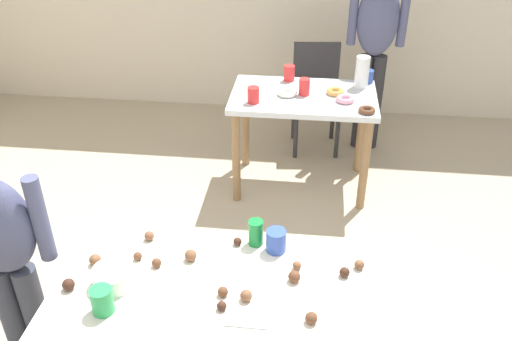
{
  "coord_description": "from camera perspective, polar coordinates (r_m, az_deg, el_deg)",
  "views": [
    {
      "loc": [
        0.27,
        -1.76,
        2.32
      ],
      "look_at": [
        0.01,
        0.5,
        0.9
      ],
      "focal_mm": 38.27,
      "sensor_mm": 36.0,
      "label": 1
    }
  ],
  "objects": [
    {
      "name": "cake_ball_15",
      "position": [
        2.42,
        -12.27,
        -8.75
      ],
      "size": [
        0.04,
        0.04,
        0.04
      ],
      "primitive_type": "sphere",
      "color": "brown",
      "rests_on": "dining_table_near"
    },
    {
      "name": "person_girl_near",
      "position": [
        2.61,
        -24.88,
        -7.53
      ],
      "size": [
        0.46,
        0.24,
        1.34
      ],
      "color": "#383D4C",
      "rests_on": "ground_plane"
    },
    {
      "name": "cake_ball_3",
      "position": [
        2.19,
        -1.05,
        -12.93
      ],
      "size": [
        0.05,
        0.05,
        0.05
      ],
      "primitive_type": "sphere",
      "color": "brown",
      "rests_on": "dining_table_near"
    },
    {
      "name": "cake_ball_14",
      "position": [
        2.16,
        -3.61,
        -13.95
      ],
      "size": [
        0.04,
        0.04,
        0.04
      ],
      "primitive_type": "sphere",
      "color": "#3D2319",
      "rests_on": "dining_table_near"
    },
    {
      "name": "cake_ball_12",
      "position": [
        2.12,
        5.8,
        -15.09
      ],
      "size": [
        0.05,
        0.05,
        0.05
      ],
      "primitive_type": "sphere",
      "color": "brown",
      "rests_on": "dining_table_near"
    },
    {
      "name": "cup_far_2",
      "position": [
        3.86,
        5.08,
        8.7
      ],
      "size": [
        0.08,
        0.08,
        0.12
      ],
      "primitive_type": "cylinder",
      "color": "red",
      "rests_on": "dining_table_far"
    },
    {
      "name": "cake_ball_13",
      "position": [
        2.33,
        4.3,
        -9.87
      ],
      "size": [
        0.04,
        0.04,
        0.04
      ],
      "primitive_type": "sphere",
      "color": "brown",
      "rests_on": "dining_table_near"
    },
    {
      "name": "cake_ball_1",
      "position": [
        2.37,
        -10.36,
        -9.48
      ],
      "size": [
        0.04,
        0.04,
        0.04
      ],
      "primitive_type": "sphere",
      "color": "brown",
      "rests_on": "dining_table_near"
    },
    {
      "name": "cake_ball_2",
      "position": [
        2.32,
        9.24,
        -10.46
      ],
      "size": [
        0.04,
        0.04,
        0.04
      ],
      "primitive_type": "sphere",
      "color": "#3D2319",
      "rests_on": "dining_table_near"
    },
    {
      "name": "soda_can",
      "position": [
        2.43,
        -0.03,
        -6.5
      ],
      "size": [
        0.07,
        0.07,
        0.12
      ],
      "primitive_type": "cylinder",
      "color": "#198438",
      "rests_on": "dining_table_near"
    },
    {
      "name": "donut_far_2",
      "position": [
        3.67,
        11.51,
        6.2
      ],
      "size": [
        0.11,
        0.11,
        0.03
      ],
      "primitive_type": "torus",
      "color": "brown",
      "rests_on": "dining_table_far"
    },
    {
      "name": "dining_table_near",
      "position": [
        2.33,
        -4.79,
        -14.0
      ],
      "size": [
        1.27,
        0.75,
        0.75
      ],
      "color": "silver",
      "rests_on": "ground_plane"
    },
    {
      "name": "cake_ball_4",
      "position": [
        2.45,
        -1.95,
        -7.44
      ],
      "size": [
        0.04,
        0.04,
        0.04
      ],
      "primitive_type": "sphere",
      "color": "#3D2319",
      "rests_on": "dining_table_near"
    },
    {
      "name": "cake_ball_10",
      "position": [
        2.21,
        -3.49,
        -12.53
      ],
      "size": [
        0.04,
        0.04,
        0.04
      ],
      "primitive_type": "sphere",
      "color": "brown",
      "rests_on": "dining_table_near"
    },
    {
      "name": "chair_far_table",
      "position": [
        4.6,
        6.29,
        8.32
      ],
      "size": [
        0.44,
        0.44,
        0.87
      ],
      "color": "#2D2D33",
      "rests_on": "ground_plane"
    },
    {
      "name": "pitcher_far",
      "position": [
        4.03,
        11.03,
        10.08
      ],
      "size": [
        0.1,
        0.1,
        0.23
      ],
      "primitive_type": "cylinder",
      "color": "white",
      "rests_on": "dining_table_far"
    },
    {
      "name": "cup_far_3",
      "position": [
        3.72,
        -0.28,
        7.9
      ],
      "size": [
        0.08,
        0.08,
        0.11
      ],
      "primitive_type": "cylinder",
      "color": "red",
      "rests_on": "dining_table_far"
    },
    {
      "name": "cake_ball_8",
      "position": [
        2.37,
        10.74,
        -9.64
      ],
      "size": [
        0.04,
        0.04,
        0.04
      ],
      "primitive_type": "sphere",
      "color": "brown",
      "rests_on": "dining_table_near"
    },
    {
      "name": "cup_far_0",
      "position": [
        4.09,
        3.49,
        10.13
      ],
      "size": [
        0.08,
        0.08,
        0.12
      ],
      "primitive_type": "cylinder",
      "color": "red",
      "rests_on": "dining_table_far"
    },
    {
      "name": "person_adult_far",
      "position": [
        4.46,
        12.44,
        13.59
      ],
      "size": [
        0.45,
        0.22,
        1.61
      ],
      "color": "#28282D",
      "rests_on": "ground_plane"
    },
    {
      "name": "donut_far_0",
      "position": [
        3.8,
        9.31,
        7.37
      ],
      "size": [
        0.13,
        0.13,
        0.04
      ],
      "primitive_type": "torus",
      "color": "pink",
      "rests_on": "dining_table_far"
    },
    {
      "name": "donut_far_1",
      "position": [
        3.86,
        3.25,
        8.15
      ],
      "size": [
        0.14,
        0.14,
        0.04
      ],
      "primitive_type": "torus",
      "color": "white",
      "rests_on": "dining_table_far"
    },
    {
      "name": "cake_ball_7",
      "position": [
        2.38,
        -6.85,
        -8.79
      ],
      "size": [
        0.05,
        0.05,
        0.05
      ],
      "primitive_type": "sphere",
      "color": "brown",
      "rests_on": "dining_table_near"
    },
    {
      "name": "mixing_bowl",
      "position": [
        2.32,
        -14.67,
        -10.72
      ],
      "size": [
        0.17,
        0.17,
        0.08
      ],
      "primitive_type": "cylinder",
      "color": "white",
      "rests_on": "dining_table_near"
    },
    {
      "name": "dining_table_far",
      "position": [
        3.93,
        4.92,
        6.22
      ],
      "size": [
        1.02,
        0.63,
        0.75
      ],
      "color": "silver",
      "rests_on": "ground_plane"
    },
    {
      "name": "cake_ball_0",
      "position": [
        2.52,
        -11.1,
        -6.72
      ],
      "size": [
        0.04,
        0.04,
        0.04
      ],
      "primitive_type": "sphere",
      "color": "brown",
      "rests_on": "dining_table_near"
    },
    {
      "name": "donut_far_3",
      "position": [
        3.91,
        8.28,
        8.16
      ],
      "size": [
        0.12,
        0.12,
        0.04
      ],
      "primitive_type": "torus",
      "color": "gold",
      "rests_on": "dining_table_far"
    },
    {
      "name": "cake_ball_5",
      "position": [
        2.44,
        -16.47,
        -8.95
      ],
      "size": [
        0.05,
        0.05,
        0.05
      ],
      "primitive_type": "sphere",
      "color": "brown",
      "rests_on": "dining_table_near"
    },
    {
      "name": "cup_near_1",
      "position": [
        2.21,
        -15.79,
        -12.93
      ],
      "size": [
        0.09,
        0.09,
        0.11
      ],
      "primitive_type": "cylinder",
      "color": "green",
      "rests_on": "dining_table_near"
    },
    {
      "name": "fork_near",
      "position": [
        2.11,
        -1.25,
        -15.93
      ],
      "size": [
        0.17,
        0.02,
        0.01
      ],
      "primitive_type": "cube",
      "color": "silver",
      "rests_on": "dining_table_near"
    },
    {
      "name": "cup_near_0",
      "position": [
        2.4,
        2.11,
        -7.35
      ],
      "size": [
        0.09,
        0.09,
        0.1
      ],
      "primitive_type": "cylinder",
      "color": "#3351B2",
      "rests_on": "dining_table_near"
    },
    {
      "name": "cake_ball_11",
      "position": [
        2.27,
        4.02,
        -10.99
      ],
      "size": [
        0.05,
        0.05,
        0.05
      ],
      "primitive_type": "sphere",
      "color": "brown",
      "rests_on": "dining_table_near"
    },
    {
      "name": "cake_ball_9",
      "position": [
        2.36,
        -19.01,
        -11.21
      ],
      "size": [
        0.05,
        0.05,
        0.05
      ],
      "primitive_type": "sphere",
      "color": "#3D2319",
      "rests_on": "dining_table_near"
    },
    {
      "name": "cup_far_1",
      "position": [
        4.14,
        11.63,
        9.62
      ],
      "size": [
        0.08,
        0.08,
        0.09
      ],
      "primitive_type": "cylinder",
      "color": "#3351B2",
      "rests_on": "dining_table_far"
    }
  ]
}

